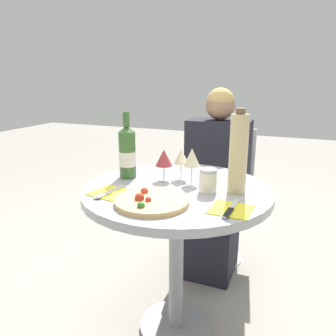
% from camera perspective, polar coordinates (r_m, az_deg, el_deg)
% --- Properties ---
extents(ground_plane, '(12.00, 12.00, 0.00)m').
position_cam_1_polar(ground_plane, '(1.87, 1.34, -25.96)').
color(ground_plane, gray).
rests_on(ground_plane, ground).
extents(dining_table, '(0.85, 0.85, 0.76)m').
position_cam_1_polar(dining_table, '(1.53, 1.49, -7.89)').
color(dining_table, gray).
rests_on(dining_table, ground_plane).
extents(chair_behind_diner, '(0.42, 0.42, 0.90)m').
position_cam_1_polar(chair_behind_diner, '(2.32, 8.82, -4.83)').
color(chair_behind_diner, silver).
rests_on(chair_behind_diner, ground_plane).
extents(seated_diner, '(0.40, 0.46, 1.18)m').
position_cam_1_polar(seated_diner, '(2.15, 7.96, -4.12)').
color(seated_diner, black).
rests_on(seated_diner, ground_plane).
extents(pizza_large, '(0.29, 0.29, 0.05)m').
position_cam_1_polar(pizza_large, '(1.29, -2.91, -5.73)').
color(pizza_large, '#DBB26B').
rests_on(pizza_large, dining_table).
extents(wine_bottle, '(0.08, 0.08, 0.32)m').
position_cam_1_polar(wine_bottle, '(1.61, -7.10, 2.69)').
color(wine_bottle, '#38602D').
rests_on(wine_bottle, dining_table).
extents(tall_carafe, '(0.08, 0.08, 0.36)m').
position_cam_1_polar(tall_carafe, '(1.40, 12.13, 2.45)').
color(tall_carafe, tan).
rests_on(tall_carafe, dining_table).
extents(sugar_shaker, '(0.08, 0.08, 0.10)m').
position_cam_1_polar(sugar_shaker, '(1.41, 6.99, -2.20)').
color(sugar_shaker, silver).
rests_on(sugar_shaker, dining_table).
extents(wine_glass_center, '(0.07, 0.07, 0.15)m').
position_cam_1_polar(wine_glass_center, '(1.57, 2.32, 1.88)').
color(wine_glass_center, silver).
rests_on(wine_glass_center, dining_table).
extents(wine_glass_front_right, '(0.07, 0.07, 0.17)m').
position_cam_1_polar(wine_glass_front_right, '(1.50, 4.19, 1.75)').
color(wine_glass_front_right, silver).
rests_on(wine_glass_front_right, dining_table).
extents(wine_glass_front_left, '(0.08, 0.08, 0.15)m').
position_cam_1_polar(wine_glass_front_left, '(1.55, -0.72, 1.71)').
color(wine_glass_front_left, silver).
rests_on(wine_glass_front_left, dining_table).
extents(place_setting_left, '(0.17, 0.19, 0.01)m').
position_cam_1_polar(place_setting_left, '(1.43, -10.10, -4.22)').
color(place_setting_left, yellow).
rests_on(place_setting_left, dining_table).
extents(place_setting_right, '(0.16, 0.19, 0.01)m').
position_cam_1_polar(place_setting_right, '(1.25, 10.87, -7.09)').
color(place_setting_right, yellow).
rests_on(place_setting_right, dining_table).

